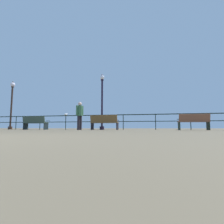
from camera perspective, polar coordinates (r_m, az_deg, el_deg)
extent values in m
cube|color=black|center=(10.70, -1.41, -1.08)|extent=(18.17, 0.05, 0.05)
cube|color=black|center=(10.68, -1.42, -3.40)|extent=(18.17, 0.04, 0.04)
cylinder|color=black|center=(14.10, -30.68, -3.33)|extent=(0.04, 0.04, 0.96)
cylinder|color=black|center=(12.82, -24.00, -3.49)|extent=(0.04, 0.04, 0.96)
cylinder|color=black|center=(11.75, -15.98, -3.61)|extent=(0.04, 0.04, 0.96)
cylinder|color=black|center=(10.95, -6.58, -3.67)|extent=(0.04, 0.04, 0.96)
cylinder|color=black|center=(10.49, 3.97, -3.61)|extent=(0.04, 0.04, 0.96)
cylinder|color=black|center=(10.41, 15.06, -3.42)|extent=(0.04, 0.04, 0.96)
cylinder|color=black|center=(10.71, 25.93, -3.11)|extent=(0.04, 0.04, 0.96)
cube|color=#37493D|center=(12.29, -25.24, -3.50)|extent=(1.81, 0.62, 0.05)
cube|color=#37493D|center=(12.14, -25.87, -2.43)|extent=(1.78, 0.28, 0.44)
cube|color=black|center=(11.73, -22.20, -4.66)|extent=(0.08, 0.42, 0.45)
cube|color=black|center=(11.88, -21.58, -2.92)|extent=(0.06, 0.33, 0.04)
cube|color=black|center=(12.87, -28.10, -4.46)|extent=(0.08, 0.42, 0.45)
cube|color=black|center=(13.01, -27.46, -2.87)|extent=(0.06, 0.33, 0.04)
cube|color=brown|center=(10.13, -2.63, -3.76)|extent=(1.77, 0.59, 0.05)
cube|color=brown|center=(9.95, -3.01, -2.40)|extent=(1.74, 0.29, 0.46)
cube|color=black|center=(9.87, 1.90, -5.01)|extent=(0.08, 0.39, 0.44)
cube|color=black|center=(10.04, 2.15, -2.95)|extent=(0.06, 0.31, 0.04)
cube|color=black|center=(10.43, -6.93, -5.00)|extent=(0.08, 0.39, 0.44)
cube|color=black|center=(10.59, -6.54, -3.05)|extent=(0.06, 0.31, 0.04)
cube|color=brown|center=(10.14, 26.66, -3.04)|extent=(1.63, 0.54, 0.05)
cube|color=brown|center=(9.95, 26.97, -1.80)|extent=(1.61, 0.21, 0.42)
cube|color=black|center=(10.39, 30.72, -4.20)|extent=(0.06, 0.41, 0.47)
cube|color=black|center=(10.57, 30.27, -2.19)|extent=(0.05, 0.32, 0.04)
cube|color=black|center=(9.92, 22.51, -4.52)|extent=(0.06, 0.41, 0.47)
cube|color=black|center=(10.11, 22.20, -2.42)|extent=(0.05, 0.32, 0.04)
cylinder|color=#301F16|center=(14.72, -32.20, -4.77)|extent=(0.30, 0.30, 0.22)
cylinder|color=#301F16|center=(14.80, -31.88, 1.59)|extent=(0.12, 0.12, 3.06)
cylinder|color=#301F16|center=(15.05, -31.57, 7.49)|extent=(0.20, 0.20, 0.06)
sphere|color=white|center=(15.10, -31.54, 8.22)|extent=(0.33, 0.33, 0.33)
cone|color=#301F16|center=(15.15, -31.49, 9.03)|extent=(0.15, 0.15, 0.10)
cylinder|color=black|center=(10.99, -3.58, -5.63)|extent=(0.31, 0.31, 0.22)
cylinder|color=black|center=(11.11, -3.53, 3.15)|extent=(0.13, 0.13, 3.17)
cylinder|color=black|center=(11.47, -3.48, 11.15)|extent=(0.20, 0.20, 0.06)
sphere|color=white|center=(11.52, -3.47, 12.02)|extent=(0.30, 0.30, 0.30)
cone|color=black|center=(11.58, -3.47, 12.97)|extent=(0.15, 0.15, 0.10)
cylinder|color=black|center=(9.59, -11.71, -3.75)|extent=(0.15, 0.15, 0.82)
cylinder|color=black|center=(9.69, -10.99, -3.78)|extent=(0.15, 0.15, 0.82)
cylinder|color=#3A6944|center=(9.69, -11.27, 0.43)|extent=(0.31, 0.31, 0.59)
cylinder|color=#3A6944|center=(9.56, -12.23, 0.63)|extent=(0.11, 0.11, 0.56)
cylinder|color=#3A6944|center=(9.82, -10.33, 0.43)|extent=(0.11, 0.11, 0.56)
sphere|color=beige|center=(9.74, -11.22, 2.79)|extent=(0.21, 0.21, 0.21)
ellipsoid|color=white|center=(11.78, -15.91, -0.83)|extent=(0.20, 0.27, 0.13)
ellipsoid|color=gray|center=(11.78, -15.91, -0.73)|extent=(0.16, 0.24, 0.05)
sphere|color=white|center=(11.86, -15.55, -0.58)|extent=(0.11, 0.11, 0.11)
cone|color=yellow|center=(11.92, -15.31, -0.61)|extent=(0.05, 0.06, 0.04)
cube|color=gray|center=(11.69, -16.36, -0.75)|extent=(0.08, 0.10, 0.02)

